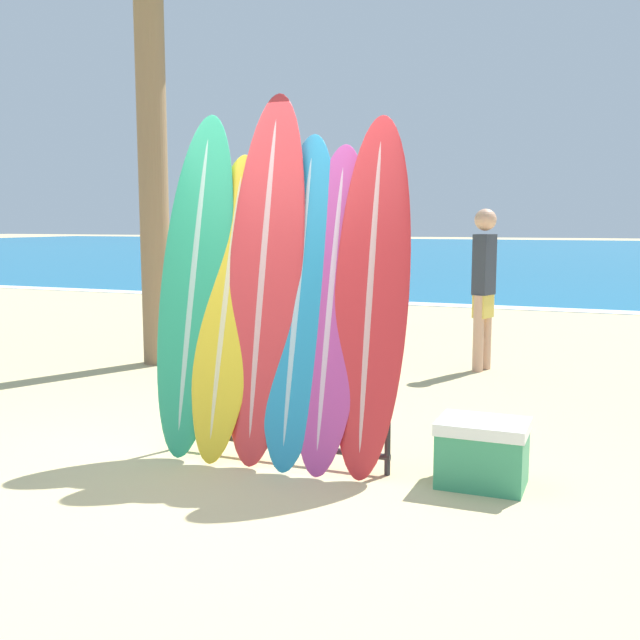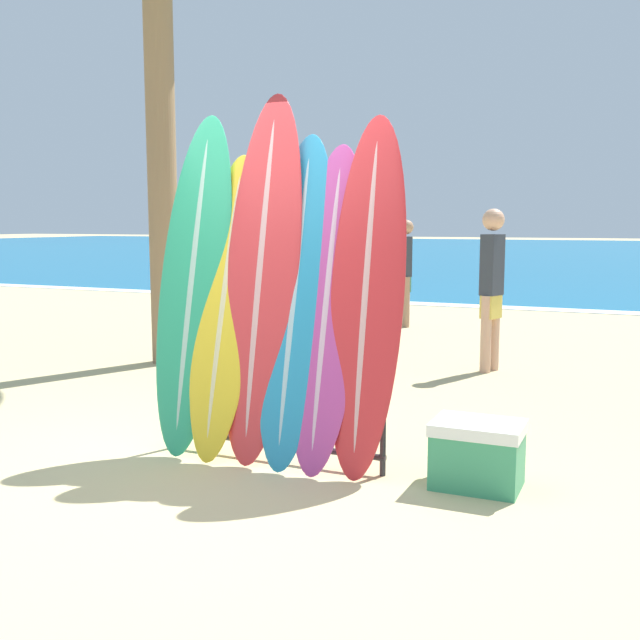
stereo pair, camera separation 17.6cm
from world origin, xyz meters
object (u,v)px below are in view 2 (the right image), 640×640
object	(u,v)px
surfboard_rack	(274,394)
surfboard_slot_1	(225,305)
surfboard_slot_2	(262,277)
surfboard_slot_3	(295,299)
person_mid_beach	(406,269)
person_near_water	(492,283)
cooler_box	(477,454)
surfboard_slot_4	(327,307)
surfboard_slot_0	(194,283)
surfboard_slot_5	(367,296)

from	to	relation	value
surfboard_rack	surfboard_slot_1	xyz separation A→B (m)	(-0.39, 0.02, 0.61)
surfboard_slot_2	surfboard_slot_3	size ratio (longest dim) A/B	1.13
surfboard_rack	surfboard_slot_3	world-z (taller)	surfboard_slot_3
person_mid_beach	surfboard_slot_3	bearing A→B (deg)	-16.52
person_near_water	cooler_box	distance (m)	3.90
surfboard_slot_4	surfboard_rack	bearing A→B (deg)	-175.28
surfboard_slot_3	person_near_water	size ratio (longest dim) A/B	1.26
surfboard_slot_3	surfboard_slot_4	size ratio (longest dim) A/B	1.04
surfboard_slot_1	surfboard_slot_4	distance (m)	0.78
surfboard_slot_0	person_near_water	xyz separation A→B (m)	(1.43, 3.75, -0.24)
surfboard_slot_4	surfboard_slot_5	distance (m)	0.29
surfboard_slot_1	surfboard_slot_5	distance (m)	1.06
surfboard_rack	surfboard_slot_1	distance (m)	0.72
person_mid_beach	surfboard_slot_0	bearing A→B (deg)	-23.22
surfboard_slot_2	surfboard_slot_3	world-z (taller)	surfboard_slot_2
surfboard_slot_3	surfboard_slot_2	bearing A→B (deg)	177.82
surfboard_slot_4	cooler_box	bearing A→B (deg)	0.49
surfboard_slot_0	person_mid_beach	xyz separation A→B (m)	(-0.52, 6.86, -0.30)
surfboard_slot_0	cooler_box	size ratio (longest dim) A/B	4.40
surfboard_slot_1	surfboard_slot_5	bearing A→B (deg)	0.53
surfboard_rack	surfboard_slot_4	distance (m)	0.74
surfboard_slot_2	cooler_box	world-z (taller)	surfboard_slot_2
surfboard_slot_2	surfboard_slot_4	xyz separation A→B (m)	(0.50, -0.02, -0.19)
surfboard_slot_3	surfboard_rack	bearing A→B (deg)	-165.47
person_near_water	person_mid_beach	distance (m)	3.67
surfboard_slot_2	surfboard_slot_5	size ratio (longest dim) A/B	1.08
surfboard_slot_3	person_mid_beach	world-z (taller)	surfboard_slot_3
surfboard_rack	person_mid_beach	distance (m)	7.03
surfboard_slot_3	surfboard_slot_5	world-z (taller)	surfboard_slot_5
surfboard_slot_4	person_mid_beach	xyz separation A→B (m)	(-1.57, 6.88, -0.17)
surfboard_slot_3	surfboard_slot_1	bearing A→B (deg)	-178.02
surfboard_slot_2	cooler_box	xyz separation A→B (m)	(1.53, -0.01, -1.07)
surfboard_slot_1	cooler_box	xyz separation A→B (m)	(1.81, 0.02, -0.87)
surfboard_slot_3	person_mid_beach	xyz separation A→B (m)	(-1.34, 6.88, -0.21)
surfboard_rack	person_near_water	bearing A→B (deg)	78.66
surfboard_rack	person_near_water	xyz separation A→B (m)	(0.76, 3.80, 0.51)
surfboard_slot_0	surfboard_slot_3	world-z (taller)	surfboard_slot_0
surfboard_rack	surfboard_slot_5	world-z (taller)	surfboard_slot_5
surfboard_slot_1	person_near_water	xyz separation A→B (m)	(1.15, 3.78, -0.09)
surfboard_slot_5	person_near_water	bearing A→B (deg)	88.58
surfboard_slot_2	person_near_water	xyz separation A→B (m)	(0.88, 3.75, -0.30)
surfboard_rack	person_near_water	distance (m)	3.91
surfboard_slot_3	surfboard_slot_5	xyz separation A→B (m)	(0.52, -0.01, 0.05)
cooler_box	surfboard_slot_0	bearing A→B (deg)	179.72
surfboard_slot_1	surfboard_slot_2	distance (m)	0.35
surfboard_slot_3	person_near_water	bearing A→B (deg)	80.75
surfboard_slot_1	person_near_water	world-z (taller)	surfboard_slot_1
surfboard_slot_1	surfboard_slot_5	world-z (taller)	surfboard_slot_5
surfboard_rack	surfboard_slot_5	xyz separation A→B (m)	(0.67, 0.03, 0.71)
surfboard_slot_1	person_mid_beach	xyz separation A→B (m)	(-0.80, 6.90, -0.15)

